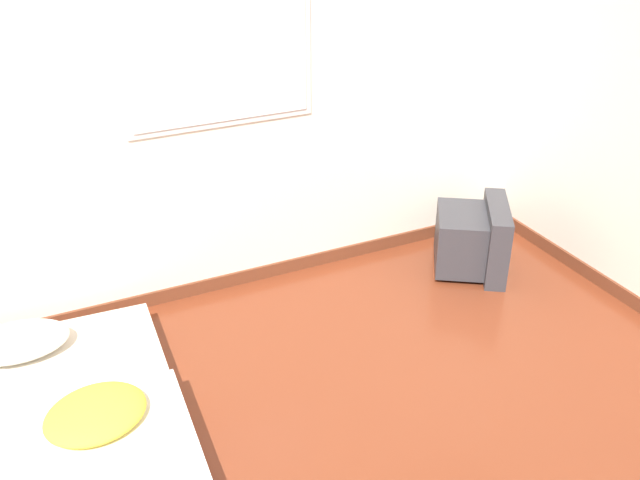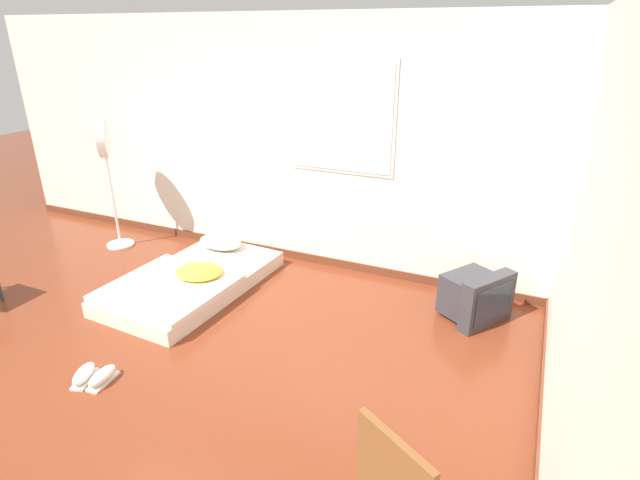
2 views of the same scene
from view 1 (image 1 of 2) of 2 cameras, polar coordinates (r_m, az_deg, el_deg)
The scene contains 3 objects.
wall_back at distance 4.00m, azimuth -16.86°, elevation 10.51°, with size 7.94×0.08×2.60m.
mattress_bed at distance 3.56m, azimuth -19.45°, elevation -14.70°, with size 1.13×1.87×0.29m.
crt_tv at distance 4.78m, azimuth 12.23°, elevation 0.10°, with size 0.65×0.67×0.47m.
Camera 1 is at (-0.53, -1.21, 2.45)m, focal length 40.00 mm.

